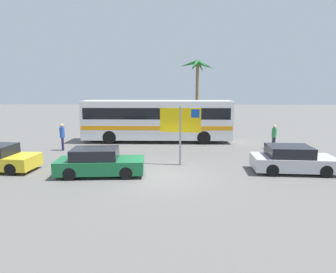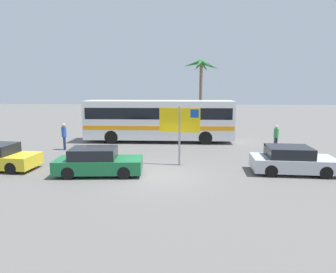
{
  "view_description": "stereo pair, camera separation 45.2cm",
  "coord_description": "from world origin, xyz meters",
  "px_view_note": "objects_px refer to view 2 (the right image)",
  "views": [
    {
      "loc": [
        0.67,
        -13.62,
        4.18
      ],
      "look_at": [
        0.3,
        3.66,
        1.3
      ],
      "focal_mm": 31.62,
      "sensor_mm": 36.0,
      "label": 1
    },
    {
      "loc": [
        1.12,
        -13.61,
        4.18
      ],
      "look_at": [
        0.3,
        3.66,
        1.3
      ],
      "focal_mm": 31.62,
      "sensor_mm": 36.0,
      "label": 2
    }
  ],
  "objects_px": {
    "ferry_sign": "(180,123)",
    "car_green": "(98,162)",
    "car_silver": "(292,160)",
    "pedestrian_by_bus": "(276,135)",
    "pedestrian_near_sign": "(64,134)",
    "bus_front_coach": "(159,119)"
  },
  "relations": [
    {
      "from": "ferry_sign",
      "to": "car_green",
      "type": "height_order",
      "value": "ferry_sign"
    },
    {
      "from": "car_silver",
      "to": "pedestrian_by_bus",
      "type": "height_order",
      "value": "pedestrian_by_bus"
    },
    {
      "from": "ferry_sign",
      "to": "pedestrian_by_bus",
      "type": "bearing_deg",
      "value": 43.03
    },
    {
      "from": "ferry_sign",
      "to": "car_green",
      "type": "bearing_deg",
      "value": -144.21
    },
    {
      "from": "car_green",
      "to": "pedestrian_near_sign",
      "type": "relative_size",
      "value": 2.34
    },
    {
      "from": "ferry_sign",
      "to": "bus_front_coach",
      "type": "bearing_deg",
      "value": 111.93
    },
    {
      "from": "bus_front_coach",
      "to": "car_green",
      "type": "relative_size",
      "value": 2.68
    },
    {
      "from": "pedestrian_by_bus",
      "to": "ferry_sign",
      "type": "bearing_deg",
      "value": 89.88
    },
    {
      "from": "car_green",
      "to": "pedestrian_by_bus",
      "type": "distance_m",
      "value": 12.35
    },
    {
      "from": "car_silver",
      "to": "car_green",
      "type": "height_order",
      "value": "same"
    },
    {
      "from": "car_green",
      "to": "car_silver",
      "type": "bearing_deg",
      "value": 0.37
    },
    {
      "from": "bus_front_coach",
      "to": "pedestrian_by_bus",
      "type": "bearing_deg",
      "value": -16.93
    },
    {
      "from": "car_green",
      "to": "pedestrian_by_bus",
      "type": "bearing_deg",
      "value": 27.92
    },
    {
      "from": "car_green",
      "to": "pedestrian_by_bus",
      "type": "height_order",
      "value": "pedestrian_by_bus"
    },
    {
      "from": "ferry_sign",
      "to": "pedestrian_near_sign",
      "type": "relative_size",
      "value": 1.78
    },
    {
      "from": "bus_front_coach",
      "to": "pedestrian_by_bus",
      "type": "relative_size",
      "value": 6.91
    },
    {
      "from": "bus_front_coach",
      "to": "car_green",
      "type": "distance_m",
      "value": 9.4
    },
    {
      "from": "car_silver",
      "to": "bus_front_coach",
      "type": "bearing_deg",
      "value": 134.32
    },
    {
      "from": "bus_front_coach",
      "to": "ferry_sign",
      "type": "distance_m",
      "value": 7.21
    },
    {
      "from": "ferry_sign",
      "to": "pedestrian_by_bus",
      "type": "xyz_separation_m",
      "value": [
        6.5,
        4.5,
        -1.37
      ]
    },
    {
      "from": "ferry_sign",
      "to": "car_green",
      "type": "distance_m",
      "value": 4.78
    },
    {
      "from": "car_green",
      "to": "pedestrian_near_sign",
      "type": "height_order",
      "value": "pedestrian_near_sign"
    }
  ]
}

